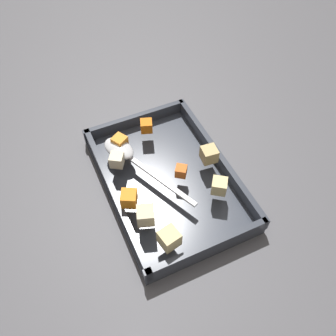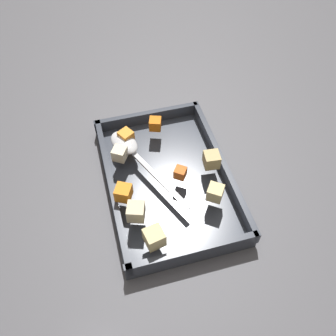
# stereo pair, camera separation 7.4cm
# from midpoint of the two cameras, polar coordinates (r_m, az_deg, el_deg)

# --- Properties ---
(ground_plane) EXTENTS (4.00, 4.00, 0.00)m
(ground_plane) POSITION_cam_midpoint_polar(r_m,az_deg,el_deg) (0.77, 2.86, -3.83)
(ground_plane) COLOR #4C4C51
(baking_dish) EXTENTS (0.37, 0.25, 0.05)m
(baking_dish) POSITION_cam_midpoint_polar(r_m,az_deg,el_deg) (0.77, 2.73, -2.10)
(baking_dish) COLOR #333842
(baking_dish) RESTS_ON ground_plane
(carrot_chunk_center) EXTENTS (0.04, 0.04, 0.03)m
(carrot_chunk_center) POSITION_cam_midpoint_polar(r_m,az_deg,el_deg) (0.70, -4.06, -4.11)
(carrot_chunk_center) COLOR orange
(carrot_chunk_center) RESTS_ON baking_dish
(carrot_chunk_corner_ne) EXTENTS (0.03, 0.03, 0.02)m
(carrot_chunk_corner_ne) POSITION_cam_midpoint_polar(r_m,az_deg,el_deg) (0.73, 4.91, -1.12)
(carrot_chunk_corner_ne) COLOR orange
(carrot_chunk_corner_ne) RESTS_ON baking_dish
(carrot_chunk_rim_edge) EXTENTS (0.03, 0.03, 0.03)m
(carrot_chunk_rim_edge) POSITION_cam_midpoint_polar(r_m,az_deg,el_deg) (0.82, 0.56, 6.84)
(carrot_chunk_rim_edge) COLOR orange
(carrot_chunk_rim_edge) RESTS_ON baking_dish
(carrot_chunk_corner_se) EXTENTS (0.04, 0.04, 0.03)m
(carrot_chunk_corner_se) POSITION_cam_midpoint_polar(r_m,az_deg,el_deg) (0.79, -4.01, 4.83)
(carrot_chunk_corner_se) COLOR orange
(carrot_chunk_corner_se) RESTS_ON baking_dish
(potato_chunk_near_left) EXTENTS (0.04, 0.04, 0.03)m
(potato_chunk_near_left) POSITION_cam_midpoint_polar(r_m,az_deg,el_deg) (0.71, 10.45, -4.03)
(potato_chunk_near_left) COLOR #E0CC89
(potato_chunk_near_left) RESTS_ON baking_dish
(potato_chunk_heap_side) EXTENTS (0.04, 0.04, 0.03)m
(potato_chunk_heap_side) POSITION_cam_midpoint_polar(r_m,az_deg,el_deg) (0.76, -4.91, 2.11)
(potato_chunk_heap_side) COLOR beige
(potato_chunk_heap_side) RESTS_ON baking_dish
(potato_chunk_far_right) EXTENTS (0.04, 0.04, 0.03)m
(potato_chunk_far_right) POSITION_cam_midpoint_polar(r_m,az_deg,el_deg) (0.67, -1.95, -7.12)
(potato_chunk_far_right) COLOR beige
(potato_chunk_far_right) RESTS_ON baking_dish
(potato_chunk_mid_right) EXTENTS (0.03, 0.03, 0.03)m
(potato_chunk_mid_right) POSITION_cam_midpoint_polar(r_m,az_deg,el_deg) (0.75, 9.69, 1.13)
(potato_chunk_mid_right) COLOR tan
(potato_chunk_mid_right) RESTS_ON baking_dish
(potato_chunk_near_right) EXTENTS (0.04, 0.04, 0.03)m
(potato_chunk_near_right) POSITION_cam_midpoint_polar(r_m,az_deg,el_deg) (0.65, 1.13, -11.14)
(potato_chunk_near_right) COLOR #E0CC89
(potato_chunk_near_right) RESTS_ON baking_dish
(serving_spoon) EXTENTS (0.24, 0.13, 0.02)m
(serving_spoon) POSITION_cam_midpoint_polar(r_m,az_deg,el_deg) (0.78, -3.66, 3.22)
(serving_spoon) COLOR silver
(serving_spoon) RESTS_ON baking_dish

